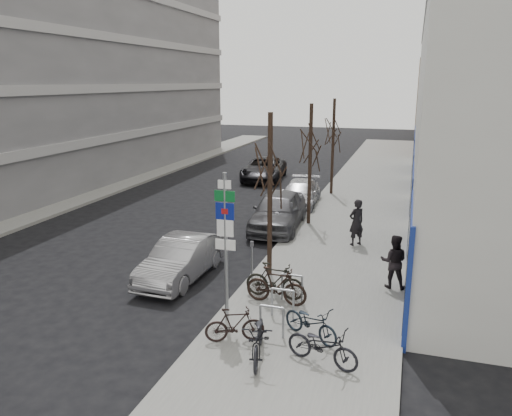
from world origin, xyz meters
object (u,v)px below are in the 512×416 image
Objects in this scene: meter_back at (316,188)px; parked_car_front at (181,259)px; highway_sign_pole at (226,239)px; bike_mid_inner at (275,280)px; bike_rack at (283,300)px; parked_car_back at (300,194)px; bike_near_left at (259,335)px; bike_far_curb at (323,343)px; bike_mid_curb at (311,320)px; bike_far_inner at (276,285)px; pedestrian_far at (394,261)px; tree_far at (334,124)px; meter_mid at (291,214)px; lane_car at (264,169)px; parked_car_mid at (278,211)px; tree_near at (270,157)px; bike_near_right at (235,325)px; pedestrian_near at (356,222)px; tree_mid at (311,136)px; meter_front at (252,256)px.

meter_back is 0.30× the size of parked_car_front.
highway_sign_pole reaches higher than bike_mid_inner.
bike_rack is 0.49× the size of parked_car_back.
bike_near_left is 1.46m from bike_far_curb.
meter_back is at bearing 25.45° from parked_car_back.
bike_rack is 4.48m from parked_car_front.
bike_mid_curb is 1.18m from bike_far_curb.
bike_far_inner is 3.89m from pedestrian_far.
highway_sign_pole is 2.45m from bike_far_inner.
tree_far reaches higher than meter_mid.
tree_far is 1.02× the size of lane_car.
parked_car_mid reaches higher than meter_back.
tree_near is (-1.20, 2.90, 3.44)m from bike_rack.
tree_near is 5.74m from bike_near_right.
pedestrian_near is (2.60, 7.50, -1.39)m from highway_sign_pole.
pedestrian_near is (2.40, -2.51, -3.03)m from tree_mid.
parked_car_back is (-0.75, 5.08, -0.25)m from meter_mid.
bike_rack is 0.42× the size of lane_car.
pedestrian_near reaches higher than bike_near_right.
bike_rack is 1.30× the size of pedestrian_far.
lane_car is (-7.71, 21.32, 0.06)m from bike_far_curb.
lane_car is at bearing 117.88° from parked_car_back.
bike_far_inner is 6.33m from pedestrian_near.
pedestrian_far is at bearing -61.46° from bike_near_right.
bike_far_curb is (2.65, -11.40, -3.42)m from tree_mid.
bike_near_right is 0.28× the size of lane_car.
bike_mid_curb is at bearing -138.15° from bike_far_inner.
bike_mid_inner is at bearing -78.96° from lane_car.
tree_near is 3.88m from bike_mid_inner.
bike_mid_curb is 5.77m from parked_car_front.
tree_near is 5.56m from pedestrian_near.
bike_near_right is 1.91m from bike_mid_curb.
tree_far is (-1.20, 15.90, 3.44)m from bike_rack.
bike_far_curb is at bearing -61.61° from tree_near.
bike_near_left reaches higher than bike_far_inner.
bike_rack is 0.41× the size of tree_mid.
meter_front is at bearing 67.79° from bike_mid_curb.
tree_near is at bearing 90.99° from bike_near_left.
meter_mid is 10.22m from bike_near_left.
tree_near is 10.98m from meter_back.
tree_near is at bearing 44.29° from bike_far_curb.
pedestrian_near is (2.00, 8.52, 0.47)m from bike_near_right.
bike_mid_inner is (1.12, -12.25, -0.21)m from meter_back.
tree_far reaches higher than parked_car_mid.
bike_mid_inner is at bearing -79.56° from parked_car_mid.
highway_sign_pole is 3.31× the size of meter_mid.
bike_far_inner is at bearing 32.68° from pedestrian_near.
tree_mid is at bearing 8.67° from bike_far_inner.
parked_car_back is (-2.01, 12.21, -0.05)m from bike_far_inner.
tree_far is at bearing 89.31° from highway_sign_pole.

